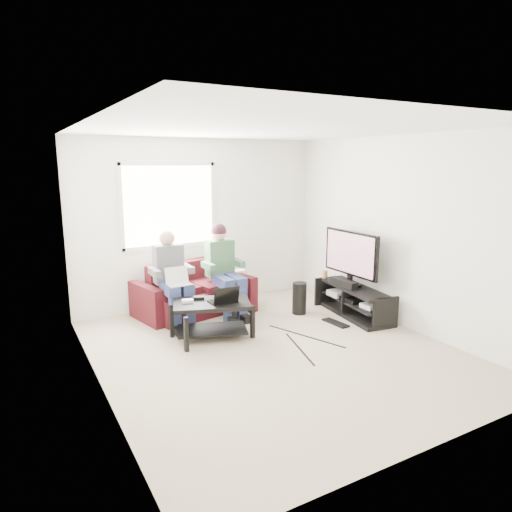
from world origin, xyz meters
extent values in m
plane|color=#B2A78A|center=(0.00, 0.00, 0.00)|extent=(4.50, 4.50, 0.00)
plane|color=white|center=(0.00, 0.00, 2.60)|extent=(4.50, 4.50, 0.00)
plane|color=white|center=(0.00, 2.25, 1.30)|extent=(4.50, 0.00, 4.50)
plane|color=white|center=(0.00, -2.25, 1.30)|extent=(4.50, 0.00, 4.50)
plane|color=white|center=(-2.00, 0.00, 1.30)|extent=(0.00, 4.50, 4.50)
plane|color=white|center=(2.00, 0.00, 1.30)|extent=(0.00, 4.50, 4.50)
cube|color=white|center=(-0.50, 2.24, 1.60)|extent=(1.40, 0.01, 1.20)
cube|color=silver|center=(-0.50, 2.23, 1.60)|extent=(1.48, 0.04, 1.28)
cube|color=#47111B|center=(-0.32, 1.77, 0.19)|extent=(1.42, 0.96, 0.37)
cube|color=#47111B|center=(-0.32, 2.07, 0.57)|extent=(1.32, 0.47, 0.38)
cube|color=#47111B|center=(-1.05, 1.77, 0.27)|extent=(0.31, 0.82, 0.54)
cube|color=#47111B|center=(0.41, 1.77, 0.27)|extent=(0.31, 0.82, 0.54)
cube|color=#47111B|center=(-0.65, 1.75, 0.42)|extent=(0.73, 0.70, 0.10)
cube|color=#47111B|center=(0.01, 1.75, 0.42)|extent=(0.73, 0.70, 0.10)
cube|color=navy|center=(-0.82, 1.38, 0.54)|extent=(0.16, 0.45, 0.14)
cube|color=navy|center=(-0.62, 1.38, 0.54)|extent=(0.16, 0.45, 0.14)
cube|color=navy|center=(-0.82, 1.20, 0.24)|extent=(0.13, 0.13, 0.47)
cube|color=navy|center=(-0.62, 1.20, 0.24)|extent=(0.13, 0.13, 0.47)
cube|color=#5B5B60|center=(-0.72, 1.71, 0.82)|extent=(0.40, 0.22, 0.55)
sphere|color=tan|center=(-0.72, 1.73, 1.19)|extent=(0.22, 0.22, 0.22)
cube|color=navy|center=(-0.02, 1.38, 0.54)|extent=(0.16, 0.45, 0.14)
cube|color=navy|center=(0.18, 1.38, 0.54)|extent=(0.16, 0.45, 0.14)
cube|color=navy|center=(-0.02, 1.20, 0.24)|extent=(0.13, 0.13, 0.47)
cube|color=navy|center=(0.18, 1.20, 0.24)|extent=(0.13, 0.13, 0.47)
cube|color=#4F5151|center=(0.08, 1.71, 0.82)|extent=(0.40, 0.22, 0.55)
sphere|color=tan|center=(0.08, 1.73, 1.19)|extent=(0.22, 0.22, 0.22)
sphere|color=#321920|center=(0.08, 1.73, 1.23)|extent=(0.23, 0.23, 0.23)
cube|color=black|center=(-0.48, 0.76, 0.46)|extent=(1.11, 0.88, 0.05)
cube|color=black|center=(-0.48, 0.76, 0.11)|extent=(1.01, 0.78, 0.02)
cube|color=black|center=(-0.93, 0.50, 0.22)|extent=(0.05, 0.05, 0.43)
cube|color=black|center=(-0.02, 0.50, 0.22)|extent=(0.05, 0.05, 0.43)
cube|color=black|center=(-0.93, 1.03, 0.22)|extent=(0.05, 0.05, 0.43)
cube|color=black|center=(-0.02, 1.03, 0.22)|extent=(0.05, 0.05, 0.43)
cube|color=silver|center=(-0.76, 0.88, 0.50)|extent=(0.16, 0.13, 0.04)
cube|color=black|center=(-0.58, 0.94, 0.50)|extent=(0.16, 0.14, 0.04)
cube|color=gray|center=(-0.18, 0.91, 0.50)|extent=(0.16, 0.14, 0.04)
cube|color=black|center=(1.70, 0.53, 0.43)|extent=(0.58, 1.38, 0.04)
cube|color=black|center=(1.70, 0.53, 0.22)|extent=(0.54, 1.31, 0.03)
cube|color=black|center=(1.70, 0.53, 0.03)|extent=(0.58, 1.38, 0.06)
cube|color=black|center=(1.70, -0.11, 0.22)|extent=(0.40, 0.10, 0.45)
cube|color=black|center=(1.70, 1.18, 0.22)|extent=(0.40, 0.10, 0.45)
cube|color=black|center=(1.70, 0.63, 0.47)|extent=(0.12, 0.40, 0.04)
cube|color=black|center=(1.70, 0.63, 0.55)|extent=(0.06, 0.06, 0.12)
cube|color=black|center=(1.70, 0.63, 0.93)|extent=(0.05, 1.10, 0.65)
cube|color=#D9337D|center=(1.67, 0.63, 0.93)|extent=(0.01, 1.01, 0.58)
cube|color=black|center=(1.58, 0.63, 0.50)|extent=(0.12, 0.50, 0.10)
cylinder|color=olive|center=(1.65, 1.16, 0.51)|extent=(0.08, 0.08, 0.12)
cube|color=silver|center=(1.70, 0.13, 0.27)|extent=(0.30, 0.22, 0.06)
cube|color=gray|center=(1.70, 0.83, 0.28)|extent=(0.34, 0.26, 0.08)
cube|color=black|center=(1.70, 0.48, 0.27)|extent=(0.38, 0.30, 0.07)
cylinder|color=black|center=(1.06, 1.01, 0.24)|extent=(0.21, 0.21, 0.48)
cube|color=black|center=(1.25, 0.38, 0.01)|extent=(0.18, 0.44, 0.02)
cube|color=black|center=(0.45, 1.86, 0.23)|extent=(0.31, 0.31, 0.47)
cube|color=silver|center=(0.45, 1.86, 0.52)|extent=(0.22, 0.18, 0.10)
camera|label=1|loc=(-2.72, -4.40, 2.22)|focal=32.00mm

